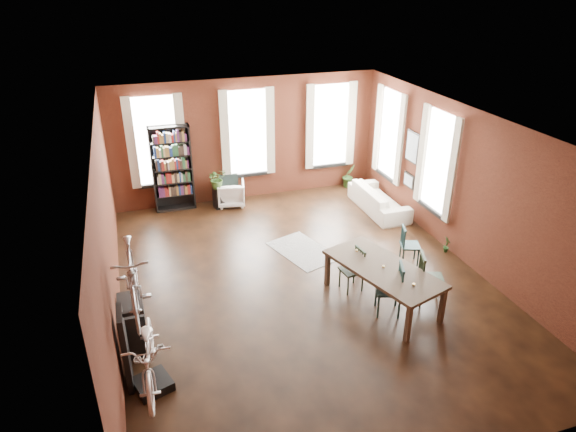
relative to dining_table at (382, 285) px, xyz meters
name	(u,v)px	position (x,y,z in m)	size (l,w,h in m)	color
room	(307,170)	(-0.87, 1.70, 1.75)	(9.00, 9.04, 3.22)	black
dining_table	(382,285)	(0.00, 0.00, 0.00)	(1.02, 2.25, 0.77)	#4C3D2D
dining_chair_a	(389,289)	(-0.03, -0.29, 0.11)	(0.45, 0.45, 0.98)	#1B3B3C
dining_chair_b	(352,270)	(-0.34, 0.59, 0.04)	(0.39, 0.39, 0.85)	black
dining_chair_c	(431,279)	(0.87, -0.24, 0.11)	(0.45, 0.45, 0.99)	black
dining_chair_d	(410,245)	(1.23, 1.12, 0.03)	(0.38, 0.38, 0.83)	#1A393B
bookshelf	(172,169)	(-3.12, 5.39, 0.72)	(1.00, 0.32, 2.20)	black
white_armchair	(231,192)	(-1.70, 5.18, -0.03)	(0.68, 0.64, 0.70)	white
cream_sofa	(379,196)	(1.83, 3.69, 0.02)	(2.08, 0.61, 0.81)	beige
striped_rug	(303,251)	(-0.73, 2.27, -0.38)	(0.97, 1.55, 0.01)	black
bike_trainer	(153,384)	(-4.21, -0.91, -0.31)	(0.50, 0.50, 0.14)	black
bike_wall_rack	(125,349)	(-4.52, -0.71, 0.27)	(0.16, 0.60, 1.30)	black
console_table	(133,324)	(-4.40, 0.19, 0.02)	(0.40, 0.80, 0.80)	black
plant_stand	(219,198)	(-2.04, 5.10, -0.12)	(0.27, 0.27, 0.54)	black
plant_by_sofa	(348,182)	(1.74, 5.38, -0.23)	(0.37, 0.67, 0.30)	#345E25
plant_small	(446,249)	(2.25, 1.27, -0.31)	(0.20, 0.38, 0.14)	#285321
bicycle_floor	(146,330)	(-4.20, -0.90, 0.68)	(0.64, 0.97, 1.84)	silver
bicycle_hung	(129,258)	(-4.27, -0.71, 1.75)	(0.47, 1.00, 1.66)	#A5A8AD
plant_on_stand	(217,181)	(-2.05, 5.13, 0.36)	(0.47, 0.53, 0.41)	#3C6327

